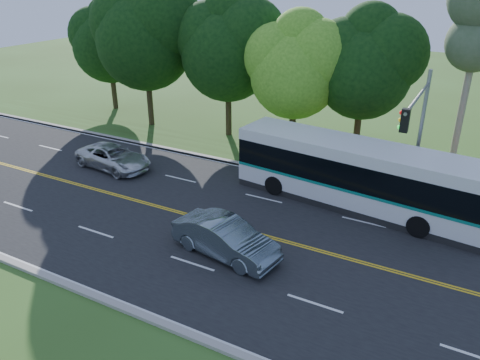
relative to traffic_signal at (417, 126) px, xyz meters
The scene contains 12 objects.
ground 9.65m from the traffic_signal, 140.23° to the right, with size 120.00×120.00×0.00m, color #36541C.
road 9.65m from the traffic_signal, 140.23° to the right, with size 60.00×14.00×0.02m, color black.
curb_north 8.15m from the traffic_signal, 164.96° to the left, with size 60.00×0.30×0.15m, color #A09A91.
curb_south 14.86m from the traffic_signal, 117.35° to the right, with size 60.00×0.30×0.15m, color #A09A91.
grass_verge 8.74m from the traffic_signal, 151.03° to the left, with size 60.00×4.00×0.10m, color #36541C.
lane_markings 9.71m from the traffic_signal, 140.63° to the right, with size 57.60×13.82×0.00m.
tree_row 13.61m from the traffic_signal, 150.00° to the left, with size 44.70×9.10×13.84m.
bougainvillea_hedge 4.86m from the traffic_signal, 75.94° to the left, with size 9.50×2.25×1.50m.
traffic_signal is the anchor object (origin of this frame).
transit_bus 3.86m from the traffic_signal, behind, with size 13.24×4.32×3.40m.
sedan 10.48m from the traffic_signal, 128.65° to the right, with size 1.73×4.95×1.63m, color slate.
suv 17.72m from the traffic_signal, behind, with size 2.34×5.08×1.41m, color silver.
Camera 1 is at (9.18, -17.16, 11.47)m, focal length 35.00 mm.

